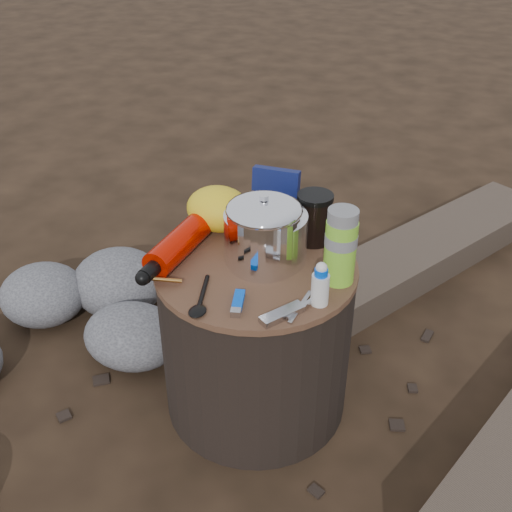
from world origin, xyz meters
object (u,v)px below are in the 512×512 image
(thermos, at_px, (340,247))
(fuel_bottle, at_px, (179,244))
(travel_mug, at_px, (314,219))
(stump, at_px, (256,337))
(camping_pot, at_px, (264,232))

(thermos, bearing_deg, fuel_bottle, -174.53)
(travel_mug, bearing_deg, fuel_bottle, -147.18)
(travel_mug, bearing_deg, thermos, -55.42)
(travel_mug, bearing_deg, stump, -121.79)
(camping_pot, xyz_separation_m, fuel_bottle, (-0.21, -0.04, -0.05))
(camping_pot, height_order, travel_mug, camping_pot)
(fuel_bottle, xyz_separation_m, travel_mug, (0.29, 0.19, 0.03))
(camping_pot, relative_size, travel_mug, 1.34)
(stump, bearing_deg, camping_pot, 47.10)
(camping_pot, xyz_separation_m, thermos, (0.19, -0.01, 0.00))
(travel_mug, bearing_deg, camping_pot, -120.41)
(camping_pot, bearing_deg, fuel_bottle, -167.98)
(fuel_bottle, relative_size, thermos, 1.59)
(fuel_bottle, height_order, thermos, thermos)
(fuel_bottle, height_order, travel_mug, travel_mug)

